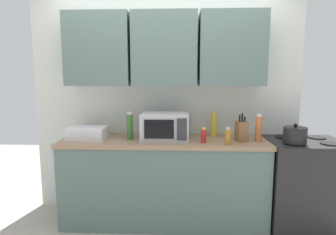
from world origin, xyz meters
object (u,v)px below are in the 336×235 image
bottle_red_sauce (204,136)px  bottle_amber_vinegar (228,137)px  knife_block (241,131)px  bottle_green_oil (130,126)px  bottle_spice_jar (259,128)px  kettle (295,135)px  bottle_yellow_mustard (214,125)px  stove_range (303,183)px  dish_rack (88,133)px  microwave (165,126)px

bottle_red_sauce → bottle_amber_vinegar: bearing=-13.9°
knife_block → bottle_green_oil: size_ratio=1.00×
knife_block → bottle_spice_jar: size_ratio=1.02×
bottle_spice_jar → bottle_red_sauce: bearing=-172.1°
knife_block → bottle_amber_vinegar: (-0.16, -0.14, -0.03)m
kettle → bottle_yellow_mustard: (-0.74, 0.32, 0.04)m
knife_block → bottle_amber_vinegar: bearing=-137.8°
stove_range → bottle_green_oil: size_ratio=3.21×
bottle_red_sauce → dish_rack: bearing=172.9°
stove_range → bottle_red_sauce: bottle_red_sauce is taller
knife_block → stove_range: bearing=3.7°
bottle_amber_vinegar → bottle_green_oil: bearing=169.3°
kettle → bottle_amber_vinegar: bearing=-176.0°
kettle → knife_block: size_ratio=0.77×
kettle → knife_block: bearing=168.8°
stove_range → bottle_yellow_mustard: bottle_yellow_mustard is taller
kettle → bottle_spice_jar: (-0.32, 0.09, 0.05)m
dish_rack → bottle_spice_jar: 1.76m
microwave → bottle_yellow_mustard: (0.52, 0.18, -0.01)m
bottle_yellow_mustard → bottle_red_sauce: bottle_yellow_mustard is taller
kettle → dish_rack: 2.09m
bottle_green_oil → knife_block: bearing=-2.1°
dish_rack → knife_block: knife_block is taller
stove_range → dish_rack: 2.31m
microwave → bottle_red_sauce: 0.42m
stove_range → kettle: 0.58m
knife_block → bottle_red_sauce: knife_block is taller
dish_rack → bottle_yellow_mustard: (1.34, 0.16, 0.07)m
bottle_amber_vinegar → bottle_green_oil: bottle_green_oil is taller
dish_rack → bottle_amber_vinegar: bottle_amber_vinegar is taller
dish_rack → bottle_spice_jar: bearing=-2.4°
dish_rack → bottle_green_oil: bearing=-2.6°
microwave → bottle_yellow_mustard: bearing=18.7°
kettle → bottle_green_oil: (-1.63, 0.14, 0.05)m
bottle_amber_vinegar → microwave: bearing=162.9°
bottle_yellow_mustard → bottle_spice_jar: bearing=-29.0°
dish_rack → bottle_amber_vinegar: size_ratio=2.29×
bottle_spice_jar → bottle_yellow_mustard: (-0.42, 0.23, -0.01)m
dish_rack → bottle_green_oil: (0.45, -0.02, 0.08)m
bottle_yellow_mustard → stove_range: bearing=-11.2°
knife_block → bottle_green_oil: same height
kettle → bottle_spice_jar: size_ratio=0.78×
bottle_amber_vinegar → bottle_spice_jar: bearing=22.2°
knife_block → bottle_amber_vinegar: 0.21m
bottle_amber_vinegar → bottle_spice_jar: size_ratio=0.59×
kettle → bottle_amber_vinegar: size_ratio=1.32×
bottle_spice_jar → bottle_red_sauce: bottle_spice_jar is taller
bottle_yellow_mustard → bottle_red_sauce: bearing=-113.0°
bottle_amber_vinegar → bottle_green_oil: size_ratio=0.58×
stove_range → knife_block: bearing=-176.3°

